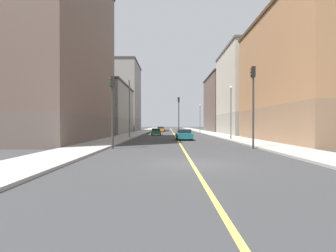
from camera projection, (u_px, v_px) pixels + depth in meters
name	position (u px, v px, depth m)	size (l,w,h in m)	color
ground_plane	(191.00, 164.00, 13.92)	(400.00, 400.00, 0.00)	#333435
sidewalk_left	(206.00, 133.00, 62.96)	(3.66, 168.00, 0.15)	#9E9B93
sidewalk_right	(137.00, 133.00, 62.88)	(3.66, 168.00, 0.15)	#9E9B93
lane_center_stripe	(172.00, 133.00, 62.92)	(0.16, 154.00, 0.01)	#E5D14C
building_left_near	(302.00, 76.00, 31.42)	(9.50, 22.08, 15.11)	#8F6B4F
building_left_mid	(246.00, 92.00, 53.65)	(9.50, 17.99, 16.68)	#9D9688
building_left_far	(224.00, 104.00, 74.41)	(9.50, 20.72, 15.13)	brown
building_right_corner	(56.00, 49.00, 32.53)	(9.50, 22.34, 22.07)	brown
building_right_midblock	(104.00, 109.00, 56.90)	(9.50, 20.64, 10.26)	slate
building_right_distant	(121.00, 97.00, 78.40)	(9.50, 17.21, 19.49)	slate
traffic_light_left_near	(252.00, 96.00, 22.34)	(0.40, 0.32, 6.75)	#2D2D2D
traffic_light_right_near	(111.00, 102.00, 22.29)	(0.40, 0.32, 5.93)	#2D2D2D
traffic_light_median_far	(177.00, 111.00, 48.87)	(0.40, 0.32, 6.87)	#2D2D2D
street_lamp_left_near	(229.00, 107.00, 34.60)	(0.36, 0.36, 6.70)	#4C4C51
street_lamp_right_near	(128.00, 103.00, 39.06)	(0.36, 0.36, 8.29)	#4C4C51
street_lamp_left_far	(199.00, 115.00, 67.90)	(0.36, 0.36, 6.76)	#4C4C51
car_blue	(160.00, 129.00, 79.67)	(1.87, 4.29, 1.33)	#23389E
car_teal	(183.00, 135.00, 34.80)	(2.03, 4.12, 1.36)	#196670
car_orange	(159.00, 129.00, 71.02)	(1.89, 4.28, 1.37)	orange
car_green	(155.00, 132.00, 50.48)	(1.87, 4.16, 1.23)	#1E6B38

